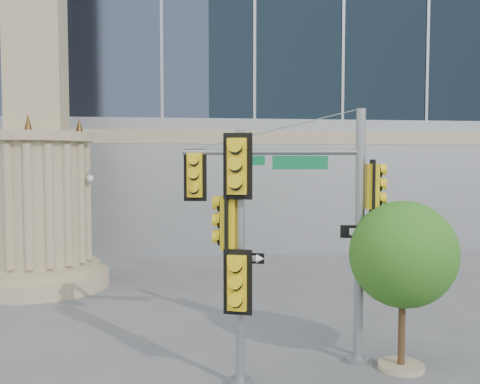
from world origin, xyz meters
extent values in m
cylinder|color=tan|center=(-6.00, 9.00, 0.25)|extent=(4.40, 4.40, 0.50)
cylinder|color=tan|center=(-6.00, 9.00, 0.65)|extent=(3.80, 3.80, 0.30)
cylinder|color=tan|center=(-6.00, 9.00, 2.80)|extent=(3.00, 3.00, 4.00)
cylinder|color=tan|center=(-6.00, 9.00, 4.95)|extent=(3.50, 3.50, 0.30)
cone|color=#472D14|center=(-4.70, 9.00, 5.35)|extent=(0.24, 0.24, 0.50)
cylinder|color=slate|center=(2.02, 1.21, 0.05)|extent=(0.49, 0.49, 0.11)
cylinder|color=slate|center=(2.02, 1.21, 2.63)|extent=(0.19, 0.19, 5.25)
cylinder|color=slate|center=(0.23, 1.64, 4.38)|extent=(3.60, 0.97, 0.12)
cube|color=#0D713D|center=(0.82, 1.48, 4.16)|extent=(1.11, 0.30, 0.28)
cube|color=yellow|center=(-1.30, 2.00, 3.89)|extent=(0.53, 0.35, 1.09)
cube|color=yellow|center=(2.25, 1.15, 3.68)|extent=(0.35, 0.53, 1.09)
cube|color=black|center=(1.99, 1.09, 2.76)|extent=(0.79, 0.21, 0.26)
cube|color=#B3101E|center=(1.99, 1.09, 2.14)|extent=(0.28, 0.09, 0.40)
cylinder|color=slate|center=(-0.57, 0.43, 0.06)|extent=(0.46, 0.46, 0.11)
cylinder|color=slate|center=(-0.57, 0.43, 2.38)|extent=(0.17, 0.17, 4.77)
cube|color=yellow|center=(-0.65, 0.24, 4.10)|extent=(0.58, 0.43, 1.19)
cube|color=yellow|center=(-0.77, 0.51, 3.05)|extent=(0.43, 0.58, 1.19)
cube|color=yellow|center=(-0.65, 0.24, 2.00)|extent=(0.58, 0.43, 1.19)
cube|color=black|center=(-0.45, 0.27, 2.43)|extent=(0.57, 0.23, 0.19)
cylinder|color=tan|center=(2.76, 0.75, 0.05)|extent=(0.91, 0.91, 0.10)
cylinder|color=#382314|center=(2.76, 0.75, 0.91)|extent=(0.14, 0.14, 1.83)
sphere|color=#2B6517|center=(2.76, 0.75, 2.34)|extent=(2.13, 2.13, 2.13)
sphere|color=#2B6517|center=(3.21, 1.00, 2.03)|extent=(1.32, 1.32, 1.32)
sphere|color=#2B6517|center=(2.40, 0.50, 2.08)|extent=(1.12, 1.12, 1.12)
camera|label=1|loc=(-1.96, -9.23, 4.22)|focal=40.00mm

